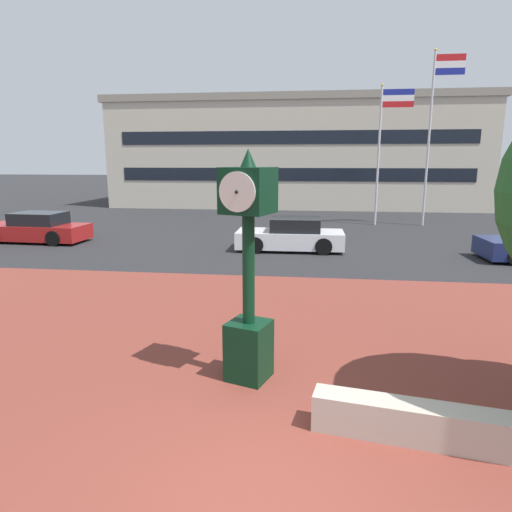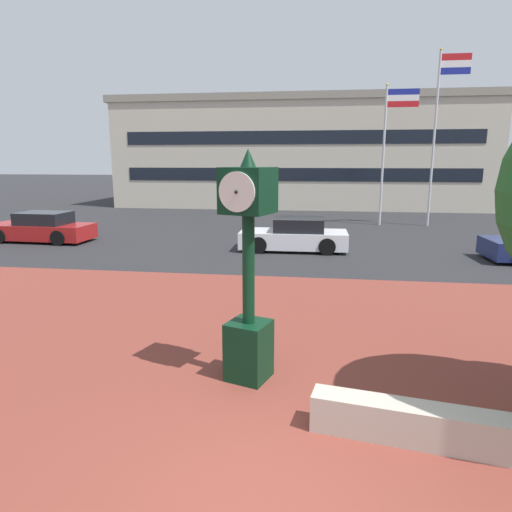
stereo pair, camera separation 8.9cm
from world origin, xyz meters
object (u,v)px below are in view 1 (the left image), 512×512
Objects in this scene: car_street_mid at (291,236)px; civic_building at (296,153)px; flagpole_secondary at (433,124)px; street_clock at (249,274)px; car_street_near at (36,229)px; flagpole_primary at (383,142)px.

civic_building is at bearing 1.10° from car_street_mid.
car_street_mid is at bearing -131.47° from flagpole_secondary.
street_clock reaches higher than car_street_mid.
flagpole_secondary is at bearing -65.46° from car_street_near.
civic_building is (-5.10, 12.25, -0.41)m from flagpole_primary.
car_street_mid is 9.74m from flagpole_primary.
car_street_near is 19.94m from flagpole_secondary.
flagpole_secondary is (17.94, 7.31, 4.72)m from car_street_near.
flagpole_primary is at bearing -62.33° from car_street_near.
civic_building is at bearing 109.47° from street_clock.
car_street_mid is at bearing 107.76° from street_clock.
flagpole_primary is (4.53, 18.66, 2.65)m from street_clock.
civic_building reaches higher than car_street_mid.
civic_building is at bearing 112.60° from flagpole_primary.
car_street_near is 0.16× the size of civic_building.
car_street_near is 11.07m from car_street_mid.
car_street_mid is 11.42m from flagpole_secondary.
car_street_mid is (0.12, 10.87, -1.19)m from street_clock.
street_clock reaches higher than car_street_near.
flagpole_primary reaches higher than street_clock.
car_street_mid is 20.35m from civic_building.
flagpole_secondary reaches higher than car_street_mid.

